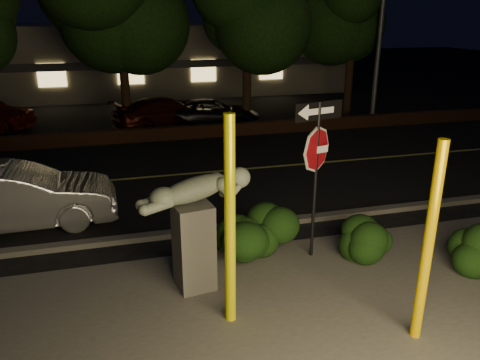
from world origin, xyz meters
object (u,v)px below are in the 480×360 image
(silver_sedan, at_px, (15,198))
(parked_car_darkred, at_px, (166,113))
(yellow_pole_left, at_px, (230,225))
(parked_car_dark, at_px, (212,113))
(yellow_pole_right, at_px, (428,245))
(sculpture, at_px, (195,219))
(signpost, at_px, (317,150))

(silver_sedan, bearing_deg, parked_car_darkred, -28.16)
(yellow_pole_left, bearing_deg, parked_car_dark, 79.48)
(yellow_pole_right, relative_size, sculpture, 1.45)
(yellow_pole_right, distance_m, silver_sedan, 8.62)
(parked_car_darkred, bearing_deg, yellow_pole_left, 158.73)
(sculpture, distance_m, parked_car_darkred, 12.53)
(yellow_pole_left, height_order, signpost, yellow_pole_left)
(yellow_pole_left, height_order, yellow_pole_right, yellow_pole_left)
(yellow_pole_right, xyz_separation_m, sculpture, (-2.93, 2.22, -0.23))
(yellow_pole_left, bearing_deg, sculpture, 107.44)
(parked_car_darkred, bearing_deg, sculpture, 156.94)
(sculpture, bearing_deg, parked_car_dark, 68.10)
(signpost, xyz_separation_m, parked_car_dark, (0.43, 11.80, -1.63))
(yellow_pole_right, distance_m, sculpture, 3.68)
(yellow_pole_left, distance_m, sculpture, 1.20)
(silver_sedan, height_order, parked_car_dark, silver_sedan)
(yellow_pole_left, relative_size, parked_car_dark, 0.80)
(parked_car_darkred, distance_m, parked_car_dark, 1.92)
(silver_sedan, bearing_deg, signpost, -118.94)
(silver_sedan, xyz_separation_m, parked_car_dark, (6.32, 8.81, -0.14))
(sculpture, height_order, parked_car_darkred, sculpture)
(yellow_pole_right, xyz_separation_m, parked_car_dark, (-0.10, 14.51, -0.96))
(sculpture, xyz_separation_m, parked_car_darkred, (0.92, 12.48, -0.66))
(yellow_pole_right, bearing_deg, parked_car_dark, 90.38)
(silver_sedan, distance_m, parked_car_dark, 10.84)
(yellow_pole_left, relative_size, signpost, 1.07)
(sculpture, height_order, silver_sedan, sculpture)
(yellow_pole_left, height_order, parked_car_darkred, yellow_pole_left)
(yellow_pole_left, xyz_separation_m, parked_car_darkred, (0.58, 13.58, -1.01))
(yellow_pole_left, bearing_deg, yellow_pole_right, -23.43)
(parked_car_dark, bearing_deg, sculpture, 178.86)
(yellow_pole_right, relative_size, silver_sedan, 0.70)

